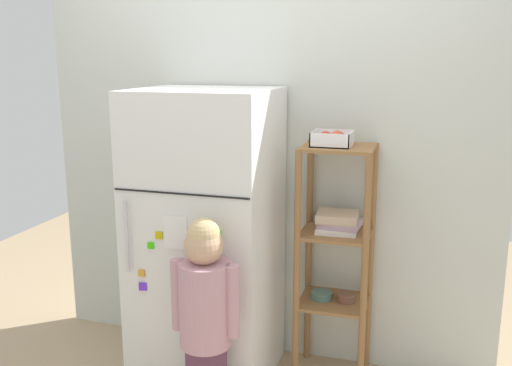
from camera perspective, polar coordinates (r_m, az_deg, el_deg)
kitchen_wall_back at (r=3.28m, az=0.84°, el=0.19°), size 2.65×0.03×2.09m
refrigerator at (r=3.08m, az=-4.94°, el=-5.48°), size 0.71×0.69×1.59m
child_standing at (r=2.70m, az=-5.12°, el=-11.95°), size 0.34×0.25×1.04m
pantry_shelf_unit at (r=3.07m, az=8.02°, el=-6.16°), size 0.38×0.34×1.30m
fruit_bin at (r=2.92m, az=7.66°, el=4.38°), size 0.20×0.19×0.08m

